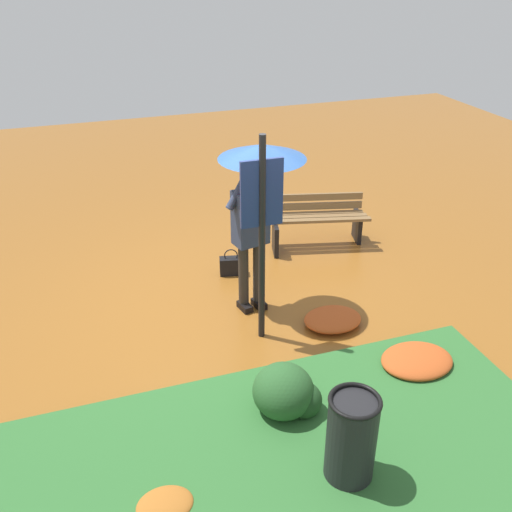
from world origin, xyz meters
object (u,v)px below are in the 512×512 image
(person_with_umbrella, at_px, (257,185))
(handbag, at_px, (231,266))
(trash_bin, at_px, (351,439))
(park_bench, at_px, (317,220))
(info_sign_post, at_px, (262,217))

(person_with_umbrella, distance_m, handbag, 1.65)
(trash_bin, bearing_deg, handbag, 89.28)
(park_bench, height_order, trash_bin, trash_bin)
(handbag, relative_size, trash_bin, 0.44)
(info_sign_post, bearing_deg, handbag, 87.12)
(person_with_umbrella, height_order, info_sign_post, info_sign_post)
(handbag, bearing_deg, info_sign_post, -92.88)
(person_with_umbrella, height_order, trash_bin, person_with_umbrella)
(person_with_umbrella, relative_size, trash_bin, 2.45)
(park_bench, bearing_deg, person_with_umbrella, -136.71)
(info_sign_post, relative_size, handbag, 6.22)
(park_bench, bearing_deg, info_sign_post, -128.62)
(person_with_umbrella, relative_size, handbag, 5.53)
(park_bench, bearing_deg, handbag, -163.11)
(handbag, distance_m, park_bench, 1.49)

